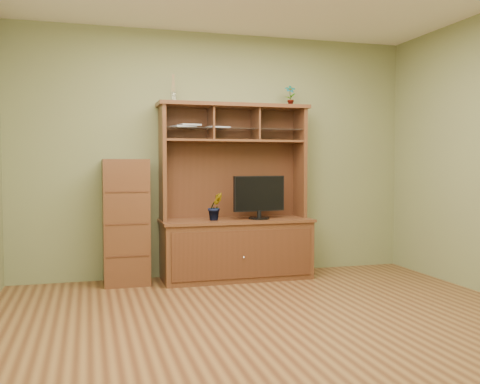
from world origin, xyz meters
name	(u,v)px	position (x,y,z in m)	size (l,w,h in m)	color
room	(279,151)	(0.00, 0.00, 1.35)	(4.54, 4.04, 2.74)	#4F2C16
media_hutch	(236,231)	(0.13, 1.73, 0.52)	(1.66, 0.61, 1.90)	#4B2915
monitor	(259,196)	(0.37, 1.65, 0.90)	(0.59, 0.23, 0.47)	black
orchid_plant	(215,207)	(-0.12, 1.65, 0.80)	(0.16, 0.13, 0.29)	#2F511B
top_plant	(290,95)	(0.79, 1.80, 2.02)	(0.12, 0.08, 0.24)	#356122
reed_diffuser	(173,91)	(-0.53, 1.80, 2.02)	(0.06, 0.06, 0.30)	silver
magazines	(197,126)	(-0.28, 1.80, 1.65)	(0.64, 0.23, 0.04)	#AEAEB3
side_cabinet	(126,222)	(-1.04, 1.77, 0.65)	(0.46, 0.42, 1.30)	#4B2915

